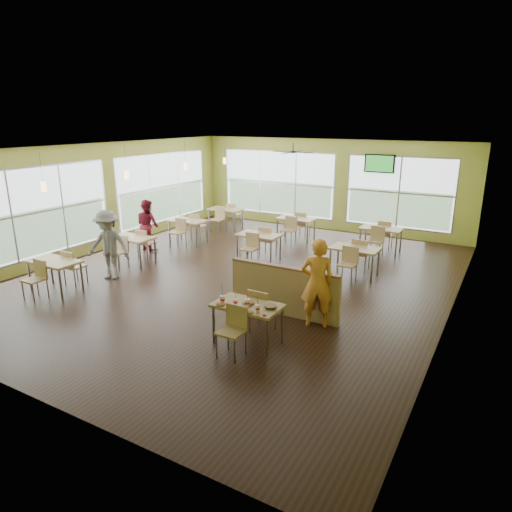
% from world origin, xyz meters
% --- Properties ---
extents(room, '(12.00, 12.04, 3.20)m').
position_xyz_m(room, '(0.00, 0.00, 1.60)').
color(room, black).
rests_on(room, ground).
extents(window_bays, '(9.24, 10.24, 2.38)m').
position_xyz_m(window_bays, '(-2.65, 3.08, 1.48)').
color(window_bays, white).
rests_on(window_bays, room).
extents(main_table, '(1.22, 1.52, 0.87)m').
position_xyz_m(main_table, '(2.00, -3.00, 0.63)').
color(main_table, tan).
rests_on(main_table, floor).
extents(half_wall_divider, '(2.40, 0.14, 1.04)m').
position_xyz_m(half_wall_divider, '(2.00, -1.55, 0.52)').
color(half_wall_divider, tan).
rests_on(half_wall_divider, floor).
extents(dining_tables, '(6.92, 8.72, 0.87)m').
position_xyz_m(dining_tables, '(-1.05, 1.71, 0.63)').
color(dining_tables, tan).
rests_on(dining_tables, floor).
extents(pendant_lights, '(0.11, 7.31, 0.86)m').
position_xyz_m(pendant_lights, '(-3.20, 0.68, 2.45)').
color(pendant_lights, '#2D2119').
rests_on(pendant_lights, ceiling).
extents(ceiling_fan, '(1.25, 1.25, 0.29)m').
position_xyz_m(ceiling_fan, '(-0.00, 3.00, 2.95)').
color(ceiling_fan, '#2D2119').
rests_on(ceiling_fan, ceiling).
extents(tv_backwall, '(1.00, 0.07, 0.60)m').
position_xyz_m(tv_backwall, '(1.80, 5.90, 2.45)').
color(tv_backwall, black).
rests_on(tv_backwall, wall_back).
extents(man_plaid, '(0.76, 0.64, 1.77)m').
position_xyz_m(man_plaid, '(2.79, -1.72, 0.88)').
color(man_plaid, '#FB571B').
rests_on(man_plaid, floor).
extents(patron_maroon, '(0.86, 0.72, 1.55)m').
position_xyz_m(patron_maroon, '(-3.76, 0.75, 0.78)').
color(patron_maroon, maroon).
rests_on(patron_maroon, floor).
extents(patron_grey, '(1.26, 0.92, 1.75)m').
position_xyz_m(patron_grey, '(-2.78, -1.72, 0.87)').
color(patron_grey, slate).
rests_on(patron_grey, floor).
extents(cup_blue, '(0.10, 0.10, 0.37)m').
position_xyz_m(cup_blue, '(1.59, -3.17, 0.82)').
color(cup_blue, white).
rests_on(cup_blue, main_table).
extents(cup_yellow, '(0.08, 0.08, 0.31)m').
position_xyz_m(cup_yellow, '(1.83, -3.13, 0.81)').
color(cup_yellow, white).
rests_on(cup_yellow, main_table).
extents(cup_red_near, '(0.10, 0.10, 0.37)m').
position_xyz_m(cup_red_near, '(2.04, -3.08, 0.82)').
color(cup_red_near, white).
rests_on(cup_red_near, main_table).
extents(cup_red_far, '(0.09, 0.09, 0.33)m').
position_xyz_m(cup_red_far, '(2.31, -3.19, 0.82)').
color(cup_red_far, white).
rests_on(cup_red_far, main_table).
extents(food_basket, '(0.23, 0.23, 0.05)m').
position_xyz_m(food_basket, '(2.43, -2.95, 0.78)').
color(food_basket, black).
rests_on(food_basket, main_table).
extents(ketchup_cup, '(0.06, 0.06, 0.02)m').
position_xyz_m(ketchup_cup, '(2.49, -3.28, 0.76)').
color(ketchup_cup, '#9A190C').
rests_on(ketchup_cup, main_table).
extents(wrapper_left, '(0.19, 0.17, 0.04)m').
position_xyz_m(wrapper_left, '(1.60, -3.27, 0.77)').
color(wrapper_left, '#977349').
rests_on(wrapper_left, main_table).
extents(wrapper_mid, '(0.24, 0.22, 0.06)m').
position_xyz_m(wrapper_mid, '(2.00, -2.97, 0.78)').
color(wrapper_mid, '#977349').
rests_on(wrapper_mid, main_table).
extents(wrapper_right, '(0.15, 0.15, 0.03)m').
position_xyz_m(wrapper_right, '(2.23, -3.30, 0.77)').
color(wrapper_right, '#977349').
rests_on(wrapper_right, main_table).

